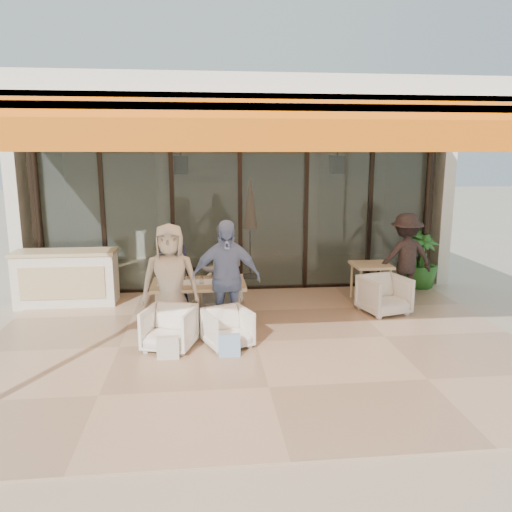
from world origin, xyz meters
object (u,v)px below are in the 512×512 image
(diner_grey, at_px, (223,271))
(potted_palm, at_px, (421,260))
(chair_near_left, at_px, (169,326))
(host_counter, at_px, (67,278))
(chair_far_left, at_px, (176,293))
(chair_far_right, at_px, (223,291))
(diner_periwinkle, at_px, (226,279))
(side_table, at_px, (371,269))
(diner_navy, at_px, (174,273))
(diner_cream, at_px, (170,282))
(standing_woman, at_px, (405,257))
(side_chair, at_px, (384,293))
(chair_near_right, at_px, (228,326))
(dining_table, at_px, (198,286))

(diner_grey, xyz_separation_m, potted_palm, (4.20, 1.46, -0.20))
(chair_near_left, xyz_separation_m, potted_palm, (5.04, 2.86, 0.26))
(host_counter, relative_size, chair_far_left, 3.02)
(chair_far_right, relative_size, diner_periwinkle, 0.37)
(chair_far_right, bearing_deg, chair_near_left, 81.49)
(side_table, bearing_deg, diner_navy, -170.53)
(diner_cream, bearing_deg, potted_palm, 26.15)
(side_table, relative_size, potted_palm, 0.61)
(host_counter, distance_m, standing_woman, 6.39)
(diner_cream, bearing_deg, chair_far_left, 91.07)
(potted_palm, bearing_deg, chair_far_right, -167.14)
(chair_near_left, height_order, side_chair, side_chair)
(chair_near_right, height_order, diner_cream, diner_cream)
(side_table, bearing_deg, side_chair, -90.00)
(diner_grey, height_order, potted_palm, diner_grey)
(host_counter, height_order, standing_woman, standing_woman)
(chair_far_left, relative_size, diner_grey, 0.38)
(chair_far_left, relative_size, chair_near_left, 0.88)
(chair_near_right, distance_m, standing_woman, 4.08)
(chair_near_right, relative_size, side_table, 0.85)
(chair_far_right, height_order, diner_grey, diner_grey)
(chair_far_right, xyz_separation_m, chair_near_right, (0.00, -1.90, -0.02))
(side_chair, bearing_deg, chair_far_right, 152.02)
(dining_table, distance_m, diner_cream, 0.65)
(host_counter, bearing_deg, side_chair, -11.27)
(dining_table, height_order, chair_far_right, dining_table)
(diner_cream, xyz_separation_m, side_table, (3.66, 1.51, -0.25))
(chair_near_right, bearing_deg, potted_palm, 13.01)
(chair_far_right, height_order, diner_periwinkle, diner_periwinkle)
(host_counter, bearing_deg, chair_near_right, -39.82)
(diner_periwinkle, height_order, side_table, diner_periwinkle)
(side_table, relative_size, side_chair, 0.99)
(host_counter, relative_size, diner_cream, 1.04)
(side_table, xyz_separation_m, potted_palm, (1.38, 0.85, -0.02))
(potted_palm, bearing_deg, standing_woman, -130.41)
(chair_far_left, bearing_deg, chair_near_left, 102.73)
(diner_grey, bearing_deg, chair_far_left, -33.59)
(side_chair, xyz_separation_m, standing_woman, (0.67, 0.77, 0.47))
(diner_periwinkle, bearing_deg, host_counter, 145.98)
(standing_woman, bearing_deg, chair_near_left, 20.77)
(diner_periwinkle, xyz_separation_m, potted_palm, (4.20, 2.36, -0.30))
(chair_near_left, xyz_separation_m, standing_woman, (4.34, 2.03, 0.50))
(diner_periwinkle, height_order, standing_woman, diner_periwinkle)
(dining_table, xyz_separation_m, chair_near_right, (0.43, -0.96, -0.37))
(host_counter, bearing_deg, chair_far_left, -13.71)
(chair_far_left, distance_m, diner_grey, 1.10)
(host_counter, height_order, diner_grey, diner_grey)
(chair_far_left, bearing_deg, diner_navy, 102.73)
(chair_far_right, distance_m, side_table, 2.84)
(host_counter, bearing_deg, chair_far_right, -9.80)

